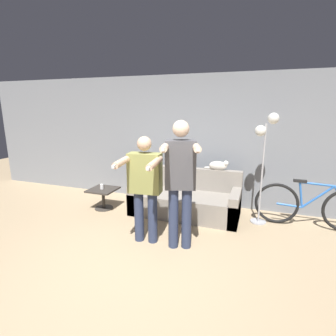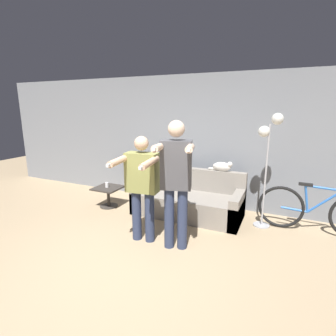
{
  "view_description": "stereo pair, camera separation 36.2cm",
  "coord_description": "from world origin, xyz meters",
  "px_view_note": "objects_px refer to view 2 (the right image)",
  "views": [
    {
      "loc": [
        1.42,
        -2.54,
        1.98
      ],
      "look_at": [
        0.05,
        1.34,
        1.01
      ],
      "focal_mm": 28.0,
      "sensor_mm": 36.0,
      "label": 1
    },
    {
      "loc": [
        1.75,
        -2.4,
        1.98
      ],
      "look_at": [
        0.05,
        1.34,
        1.01
      ],
      "focal_mm": 28.0,
      "sensor_mm": 36.0,
      "label": 2
    }
  ],
  "objects_px": {
    "cat": "(222,166)",
    "side_table": "(108,192)",
    "person_left": "(142,182)",
    "floor_lamp": "(269,141)",
    "person_right": "(176,177)",
    "cup": "(107,185)",
    "couch": "(188,201)",
    "bicycle": "(317,211)"
  },
  "relations": [
    {
      "from": "person_left",
      "to": "floor_lamp",
      "type": "relative_size",
      "value": 0.84
    },
    {
      "from": "bicycle",
      "to": "person_right",
      "type": "bearing_deg",
      "value": -144.13
    },
    {
      "from": "couch",
      "to": "person_left",
      "type": "xyz_separation_m",
      "value": [
        -0.27,
        -1.22,
        0.65
      ]
    },
    {
      "from": "cup",
      "to": "side_table",
      "type": "bearing_deg",
      "value": 53.93
    },
    {
      "from": "floor_lamp",
      "to": "side_table",
      "type": "distance_m",
      "value": 3.16
    },
    {
      "from": "couch",
      "to": "cup",
      "type": "bearing_deg",
      "value": -168.94
    },
    {
      "from": "side_table",
      "to": "cup",
      "type": "distance_m",
      "value": 0.16
    },
    {
      "from": "couch",
      "to": "bicycle",
      "type": "distance_m",
      "value": 2.11
    },
    {
      "from": "couch",
      "to": "cat",
      "type": "bearing_deg",
      "value": 29.84
    },
    {
      "from": "couch",
      "to": "person_right",
      "type": "bearing_deg",
      "value": -78.0
    },
    {
      "from": "person_left",
      "to": "side_table",
      "type": "bearing_deg",
      "value": 139.43
    },
    {
      "from": "couch",
      "to": "bicycle",
      "type": "xyz_separation_m",
      "value": [
        2.11,
        0.12,
        0.11
      ]
    },
    {
      "from": "couch",
      "to": "person_left",
      "type": "relative_size",
      "value": 1.26
    },
    {
      "from": "person_left",
      "to": "person_right",
      "type": "height_order",
      "value": "person_right"
    },
    {
      "from": "cup",
      "to": "person_right",
      "type": "bearing_deg",
      "value": -25.76
    },
    {
      "from": "side_table",
      "to": "bicycle",
      "type": "bearing_deg",
      "value": 6.5
    },
    {
      "from": "side_table",
      "to": "cup",
      "type": "relative_size",
      "value": 5.23
    },
    {
      "from": "cat",
      "to": "cup",
      "type": "relative_size",
      "value": 4.7
    },
    {
      "from": "person_right",
      "to": "cat",
      "type": "bearing_deg",
      "value": 63.09
    },
    {
      "from": "floor_lamp",
      "to": "person_right",
      "type": "bearing_deg",
      "value": -129.93
    },
    {
      "from": "person_right",
      "to": "cup",
      "type": "bearing_deg",
      "value": 137.96
    },
    {
      "from": "cat",
      "to": "bicycle",
      "type": "height_order",
      "value": "cat"
    },
    {
      "from": "floor_lamp",
      "to": "side_table",
      "type": "xyz_separation_m",
      "value": [
        -2.92,
        -0.36,
        -1.15
      ]
    },
    {
      "from": "person_left",
      "to": "side_table",
      "type": "height_order",
      "value": "person_left"
    },
    {
      "from": "cat",
      "to": "floor_lamp",
      "type": "distance_m",
      "value": 0.98
    },
    {
      "from": "couch",
      "to": "person_right",
      "type": "xyz_separation_m",
      "value": [
        0.26,
        -1.21,
        0.79
      ]
    },
    {
      "from": "cat",
      "to": "side_table",
      "type": "bearing_deg",
      "value": -164.06
    },
    {
      "from": "couch",
      "to": "floor_lamp",
      "type": "xyz_separation_m",
      "value": [
        1.32,
        0.06,
        1.18
      ]
    },
    {
      "from": "person_left",
      "to": "cat",
      "type": "relative_size",
      "value": 3.44
    },
    {
      "from": "side_table",
      "to": "cat",
      "type": "bearing_deg",
      "value": 15.94
    },
    {
      "from": "cat",
      "to": "side_table",
      "type": "xyz_separation_m",
      "value": [
        -2.14,
        -0.61,
        -0.61
      ]
    },
    {
      "from": "person_right",
      "to": "side_table",
      "type": "relative_size",
      "value": 3.54
    },
    {
      "from": "person_right",
      "to": "bicycle",
      "type": "relative_size",
      "value": 1.03
    },
    {
      "from": "couch",
      "to": "person_left",
      "type": "bearing_deg",
      "value": -102.7
    },
    {
      "from": "couch",
      "to": "cup",
      "type": "xyz_separation_m",
      "value": [
        -1.61,
        -0.31,
        0.19
      ]
    },
    {
      "from": "floor_lamp",
      "to": "couch",
      "type": "bearing_deg",
      "value": -177.57
    },
    {
      "from": "side_table",
      "to": "bicycle",
      "type": "relative_size",
      "value": 0.29
    },
    {
      "from": "person_right",
      "to": "cat",
      "type": "xyz_separation_m",
      "value": [
        0.29,
        1.53,
        -0.14
      ]
    },
    {
      "from": "cup",
      "to": "bicycle",
      "type": "xyz_separation_m",
      "value": [
        3.72,
        0.44,
        -0.08
      ]
    },
    {
      "from": "floor_lamp",
      "to": "cat",
      "type": "bearing_deg",
      "value": 161.74
    },
    {
      "from": "bicycle",
      "to": "floor_lamp",
      "type": "bearing_deg",
      "value": -175.19
    },
    {
      "from": "floor_lamp",
      "to": "bicycle",
      "type": "distance_m",
      "value": 1.33
    }
  ]
}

